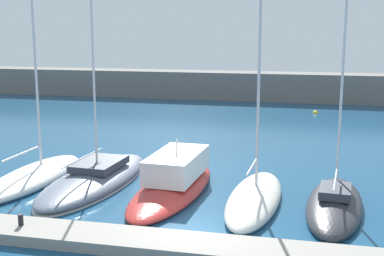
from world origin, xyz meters
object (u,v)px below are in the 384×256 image
Objects in this scene: sailboat_white_nearest at (34,175)px; sailboat_ivory_fourth at (255,196)px; sailboat_slate_second at (96,178)px; motorboat_red_third at (174,181)px; mooring_buoy_yellow at (315,113)px; sailboat_charcoal_fifth at (335,203)px; dock_bollard at (21,220)px.

sailboat_white_nearest is 0.99× the size of sailboat_ivory_fourth.
sailboat_ivory_fourth reaches higher than sailboat_slate_second.
motorboat_red_third is at bearing 79.89° from sailboat_ivory_fourth.
sailboat_charcoal_fifth is at bearing -88.72° from mooring_buoy_yellow.
motorboat_red_third is 0.55× the size of sailboat_ivory_fourth.
motorboat_red_third is at bearing 56.80° from dock_bollard.
sailboat_ivory_fourth is at bearing 34.40° from dock_bollard.
sailboat_slate_second is at bearing -84.99° from sailboat_white_nearest.
dock_bollard is at bearing -152.58° from sailboat_white_nearest.
sailboat_slate_second is at bearing 89.48° from dock_bollard.
motorboat_red_third is 21.78× the size of dock_bollard.
dock_bollard is (-4.30, -6.58, 0.11)m from motorboat_red_third.
mooring_buoy_yellow is (11.16, 24.99, -0.30)m from sailboat_slate_second.
sailboat_ivory_fourth is 3.50m from sailboat_charcoal_fifth.
dock_bollard is (-0.06, -6.90, 0.35)m from sailboat_slate_second.
sailboat_charcoal_fifth is (11.75, -1.22, -0.01)m from sailboat_slate_second.
motorboat_red_third is (7.61, -0.09, 0.24)m from sailboat_white_nearest.
motorboat_red_third is 4.10m from sailboat_ivory_fourth.
sailboat_charcoal_fifth reaches higher than motorboat_red_third.
sailboat_charcoal_fifth is 40.03× the size of dock_bollard.
sailboat_ivory_fourth reaches higher than dock_bollard.
dock_bollard is (3.31, -6.67, 0.35)m from sailboat_white_nearest.
sailboat_white_nearest reaches higher than dock_bollard.
sailboat_white_nearest reaches higher than mooring_buoy_yellow.
sailboat_white_nearest is 7.45m from dock_bollard.
sailboat_charcoal_fifth is (7.50, -0.89, -0.25)m from motorboat_red_third.
dock_bollard is at bearing -109.38° from mooring_buoy_yellow.
sailboat_ivory_fourth reaches higher than motorboat_red_third.
dock_bollard is (-11.81, -5.68, 0.36)m from sailboat_charcoal_fifth.
sailboat_ivory_fourth is at bearing -93.80° from sailboat_white_nearest.
dock_bollard is at bearing 126.82° from sailboat_ivory_fourth.
sailboat_white_nearest is 7.62m from motorboat_red_third.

